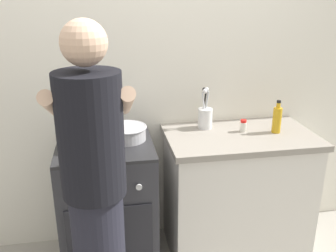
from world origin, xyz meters
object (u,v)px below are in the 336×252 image
(pot, at_px, (81,137))
(person, at_px, (96,199))
(utensil_crock, at_px, (205,116))
(mixing_bowl, at_px, (126,132))
(stove_range, at_px, (109,205))
(oil_bottle, at_px, (277,119))
(spice_bottle, at_px, (243,126))

(pot, relative_size, person, 0.16)
(utensil_crock, bearing_deg, person, -134.32)
(mixing_bowl, bearing_deg, pot, -163.65)
(pot, bearing_deg, stove_range, 16.96)
(utensil_crock, height_order, person, person)
(oil_bottle, height_order, person, person)
(spice_bottle, bearing_deg, utensil_crock, 153.50)
(utensil_crock, bearing_deg, mixing_bowl, -167.36)
(stove_range, bearing_deg, utensil_crock, 13.27)
(stove_range, bearing_deg, mixing_bowl, 15.73)
(mixing_bowl, height_order, person, person)
(oil_bottle, relative_size, person, 0.13)
(pot, relative_size, spice_bottle, 3.17)
(oil_bottle, distance_m, person, 1.35)
(spice_bottle, bearing_deg, stove_range, -177.15)
(mixing_bowl, distance_m, oil_bottle, 1.01)
(spice_bottle, relative_size, person, 0.05)
(spice_bottle, bearing_deg, oil_bottle, -13.60)
(utensil_crock, xyz_separation_m, spice_bottle, (0.24, -0.12, -0.05))
(pot, distance_m, person, 0.58)
(stove_range, relative_size, utensil_crock, 3.11)
(mixing_bowl, relative_size, person, 0.16)
(pot, xyz_separation_m, mixing_bowl, (0.28, 0.08, -0.02))
(person, bearing_deg, oil_bottle, 26.49)
(mixing_bowl, xyz_separation_m, spice_bottle, (0.79, 0.01, -0.01))
(mixing_bowl, bearing_deg, spice_bottle, 0.50)
(stove_range, relative_size, person, 0.53)
(spice_bottle, distance_m, person, 1.19)
(utensil_crock, height_order, spice_bottle, utensil_crock)
(oil_bottle, xyz_separation_m, person, (-1.20, -0.60, -0.13))
(mixing_bowl, xyz_separation_m, utensil_crock, (0.56, 0.12, 0.04))
(pot, bearing_deg, person, -81.35)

